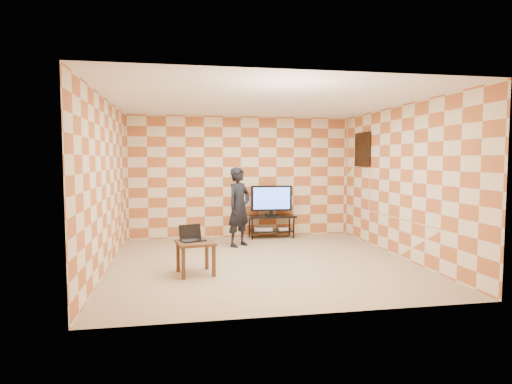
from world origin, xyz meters
The scene contains 14 objects.
floor centered at (0.00, 0.00, 0.00)m, with size 5.00×5.00×0.00m, color #9F8862.
wall_back centered at (0.00, 2.50, 1.35)m, with size 5.00×0.02×2.70m, color beige.
wall_front centered at (0.00, -2.50, 1.35)m, with size 5.00×0.02×2.70m, color beige.
wall_left centered at (-2.50, 0.00, 1.35)m, with size 0.02×5.00×2.70m, color beige.
wall_right centered at (2.50, 0.00, 1.35)m, with size 0.02×5.00×2.70m, color beige.
ceiling centered at (0.00, 0.00, 2.70)m, with size 5.00×5.00×0.02m, color white.
wall_art centered at (2.47, 1.55, 1.95)m, with size 0.04×0.72×0.72m.
tv_stand centered at (0.64, 2.22, 0.37)m, with size 1.06×0.48×0.50m.
tv centered at (0.64, 2.22, 0.87)m, with size 0.91×0.18×0.66m.
dvd_player centered at (0.46, 2.23, 0.21)m, with size 0.40×0.28×0.07m, color silver.
game_console centered at (0.90, 2.18, 0.20)m, with size 0.22×0.16×0.05m, color silver.
side_table centered at (-1.14, -0.56, 0.41)m, with size 0.62×0.62×0.50m.
laptop centered at (-1.19, -0.46, 0.55)m, with size 0.43×0.38×0.24m.
person centered at (-0.20, 1.42, 0.79)m, with size 0.58×0.38×1.58m, color black.
Camera 1 is at (-1.37, -7.00, 1.73)m, focal length 30.00 mm.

